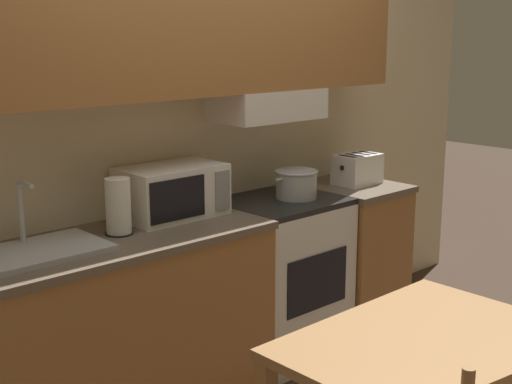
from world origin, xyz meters
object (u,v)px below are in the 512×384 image
at_px(cooking_pot, 296,183).
at_px(paper_towel_roll, 118,207).
at_px(toaster, 357,169).
at_px(dining_table, 423,370).
at_px(sink_basin, 38,250).
at_px(stove_range, 280,278).
at_px(microwave, 172,191).

bearing_deg(cooking_pot, paper_towel_roll, 177.27).
xyz_separation_m(toaster, dining_table, (-1.26, -1.33, -0.35)).
bearing_deg(sink_basin, stove_range, 0.50).
distance_m(toaster, paper_towel_roll, 1.60).
xyz_separation_m(cooking_pot, sink_basin, (-1.48, 0.02, -0.06)).
bearing_deg(toaster, paper_towel_roll, 178.34).
relative_size(sink_basin, paper_towel_roll, 2.13).
relative_size(microwave, dining_table, 0.50).
height_order(microwave, dining_table, microwave).
bearing_deg(microwave, toaster, -6.15).
relative_size(stove_range, microwave, 1.79).
bearing_deg(microwave, stove_range, -9.48).
bearing_deg(sink_basin, dining_table, -61.48).
bearing_deg(dining_table, stove_range, 64.06).
bearing_deg(cooking_pot, toaster, 0.56).
bearing_deg(toaster, dining_table, -133.49).
xyz_separation_m(stove_range, sink_basin, (-1.39, -0.01, 0.46)).
distance_m(microwave, sink_basin, 0.77).
xyz_separation_m(microwave, toaster, (1.24, -0.13, -0.03)).
xyz_separation_m(sink_basin, dining_table, (0.73, -1.35, -0.28)).
bearing_deg(microwave, sink_basin, -171.10).
relative_size(cooking_pot, toaster, 1.12).
distance_m(stove_range, toaster, 0.80).
bearing_deg(sink_basin, paper_towel_roll, 4.44).
height_order(microwave, sink_basin, sink_basin).
xyz_separation_m(stove_range, toaster, (0.60, -0.03, 0.53)).
relative_size(cooking_pot, paper_towel_roll, 1.24).
height_order(paper_towel_roll, dining_table, paper_towel_roll).
height_order(cooking_pot, dining_table, cooking_pot).
relative_size(toaster, paper_towel_roll, 1.10).
bearing_deg(stove_range, sink_basin, -179.50).
bearing_deg(paper_towel_roll, dining_table, -76.51).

